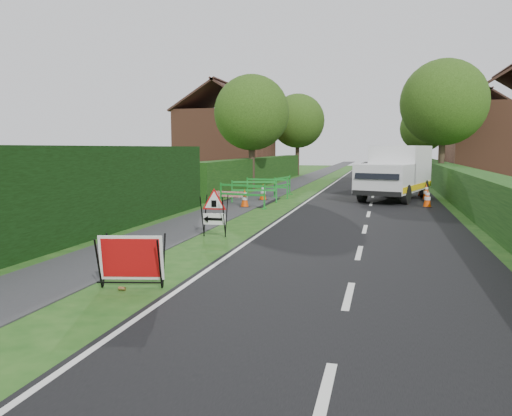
{
  "coord_description": "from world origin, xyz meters",
  "views": [
    {
      "loc": [
        3.0,
        -10.61,
        2.44
      ],
      "look_at": [
        -0.26,
        2.08,
        0.86
      ],
      "focal_mm": 35.0,
      "sensor_mm": 36.0,
      "label": 1
    }
  ],
  "objects_px": {
    "works_van": "(396,171)",
    "triangle_sign": "(213,209)",
    "hatchback_car": "(369,176)",
    "red_rect_sign": "(131,259)"
  },
  "relations": [
    {
      "from": "red_rect_sign",
      "to": "works_van",
      "type": "bearing_deg",
      "value": 61.34
    },
    {
      "from": "triangle_sign",
      "to": "red_rect_sign",
      "type": "bearing_deg",
      "value": -89.16
    },
    {
      "from": "red_rect_sign",
      "to": "triangle_sign",
      "type": "relative_size",
      "value": 1.07
    },
    {
      "from": "triangle_sign",
      "to": "hatchback_car",
      "type": "bearing_deg",
      "value": 78.77
    },
    {
      "from": "triangle_sign",
      "to": "works_van",
      "type": "relative_size",
      "value": 0.19
    },
    {
      "from": "red_rect_sign",
      "to": "works_van",
      "type": "height_order",
      "value": "works_van"
    },
    {
      "from": "works_van",
      "to": "triangle_sign",
      "type": "bearing_deg",
      "value": -96.88
    },
    {
      "from": "red_rect_sign",
      "to": "triangle_sign",
      "type": "height_order",
      "value": "triangle_sign"
    },
    {
      "from": "triangle_sign",
      "to": "works_van",
      "type": "bearing_deg",
      "value": 64.14
    },
    {
      "from": "works_van",
      "to": "hatchback_car",
      "type": "height_order",
      "value": "works_van"
    }
  ]
}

